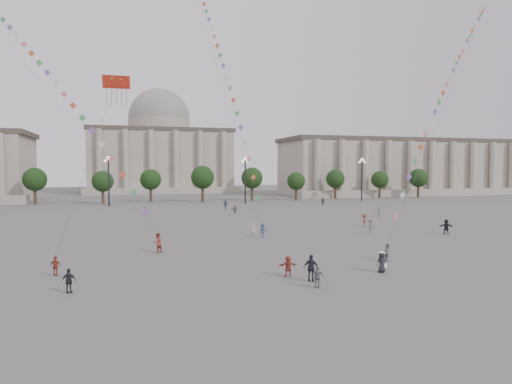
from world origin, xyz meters
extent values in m
plane|color=#5C5956|center=(0.00, 0.00, 0.00)|extent=(360.00, 360.00, 0.00)
cube|color=gray|center=(75.00, 95.00, 8.00)|extent=(80.00, 22.00, 16.00)
cube|color=#483D35|center=(75.00, 95.00, 16.60)|extent=(81.60, 22.44, 1.20)
cube|color=gray|center=(75.00, 82.00, 1.00)|extent=(84.00, 4.00, 2.00)
cube|color=gray|center=(0.00, 130.00, 10.00)|extent=(46.00, 30.00, 20.00)
cube|color=#483D35|center=(0.00, 130.00, 20.60)|extent=(46.92, 30.60, 1.20)
cube|color=gray|center=(0.00, 113.00, 1.00)|extent=(48.30, 4.00, 2.00)
cylinder|color=gray|center=(0.00, 130.00, 22.50)|extent=(21.00, 21.00, 5.00)
sphere|color=gray|center=(0.00, 130.00, 25.00)|extent=(21.00, 21.00, 21.00)
cylinder|color=#332619|center=(-30.00, 78.00, 1.76)|extent=(0.70, 0.70, 3.52)
sphere|color=black|center=(-30.00, 78.00, 5.44)|extent=(5.12, 5.12, 5.12)
cylinder|color=#332619|center=(-18.00, 78.00, 1.76)|extent=(0.70, 0.70, 3.52)
sphere|color=black|center=(-18.00, 78.00, 5.44)|extent=(5.12, 5.12, 5.12)
cylinder|color=#332619|center=(-6.00, 78.00, 1.76)|extent=(0.70, 0.70, 3.52)
sphere|color=black|center=(-6.00, 78.00, 5.44)|extent=(5.12, 5.12, 5.12)
cylinder|color=#332619|center=(6.00, 78.00, 1.76)|extent=(0.70, 0.70, 3.52)
sphere|color=black|center=(6.00, 78.00, 5.44)|extent=(5.12, 5.12, 5.12)
cylinder|color=#332619|center=(18.00, 78.00, 1.76)|extent=(0.70, 0.70, 3.52)
sphere|color=black|center=(18.00, 78.00, 5.44)|extent=(5.12, 5.12, 5.12)
cylinder|color=#332619|center=(30.00, 78.00, 1.76)|extent=(0.70, 0.70, 3.52)
sphere|color=black|center=(30.00, 78.00, 5.44)|extent=(5.12, 5.12, 5.12)
cylinder|color=#332619|center=(42.00, 78.00, 1.76)|extent=(0.70, 0.70, 3.52)
sphere|color=black|center=(42.00, 78.00, 5.44)|extent=(5.12, 5.12, 5.12)
cylinder|color=#332619|center=(54.00, 78.00, 1.76)|extent=(0.70, 0.70, 3.52)
sphere|color=black|center=(54.00, 78.00, 5.44)|extent=(5.12, 5.12, 5.12)
cylinder|color=#332619|center=(66.00, 78.00, 1.76)|extent=(0.70, 0.70, 3.52)
sphere|color=black|center=(66.00, 78.00, 5.44)|extent=(5.12, 5.12, 5.12)
cylinder|color=#262628|center=(-15.00, 70.00, 5.00)|extent=(0.36, 0.36, 10.00)
sphere|color=#FFE5B2|center=(-15.00, 70.00, 10.20)|extent=(0.90, 0.90, 0.90)
sphere|color=#FFE5B2|center=(-15.70, 70.00, 9.60)|extent=(0.60, 0.60, 0.60)
sphere|color=#FFE5B2|center=(-14.30, 70.00, 9.60)|extent=(0.60, 0.60, 0.60)
cylinder|color=#262628|center=(15.00, 70.00, 5.00)|extent=(0.36, 0.36, 10.00)
sphere|color=#FFE5B2|center=(15.00, 70.00, 10.20)|extent=(0.90, 0.90, 0.90)
sphere|color=#FFE5B2|center=(14.30, 70.00, 9.60)|extent=(0.60, 0.60, 0.60)
sphere|color=#FFE5B2|center=(15.70, 70.00, 9.60)|extent=(0.60, 0.60, 0.60)
cylinder|color=#262628|center=(45.00, 70.00, 5.00)|extent=(0.36, 0.36, 10.00)
sphere|color=#FFE5B2|center=(45.00, 70.00, 10.20)|extent=(0.90, 0.90, 0.90)
sphere|color=#FFE5B2|center=(44.30, 70.00, 9.60)|extent=(0.60, 0.60, 0.60)
sphere|color=#FFE5B2|center=(45.70, 70.00, 9.60)|extent=(0.60, 0.60, 0.60)
imported|color=#2D4966|center=(7.30, 55.94, 0.93)|extent=(1.17, 0.71, 1.87)
imported|color=black|center=(26.16, 15.27, 0.93)|extent=(1.81, 1.12, 1.86)
imported|color=silver|center=(-7.92, 59.41, 0.79)|extent=(1.48, 1.18, 1.58)
imported|color=slate|center=(17.50, 18.25, 0.97)|extent=(1.35, 0.90, 1.94)
imported|color=#B5B4B0|center=(28.59, 34.78, 0.81)|extent=(1.50, 0.49, 1.62)
imported|color=maroon|center=(20.09, 24.30, 0.89)|extent=(1.22, 1.32, 1.78)
imported|color=black|center=(30.38, 60.91, 0.74)|extent=(1.39, 1.14, 1.49)
imported|color=slate|center=(6.76, 45.58, 0.83)|extent=(1.60, 1.05, 1.65)
imported|color=silver|center=(3.07, 20.59, 0.74)|extent=(0.64, 0.62, 1.49)
imported|color=#933928|center=(-16.70, 5.13, 0.74)|extent=(0.94, 0.67, 1.49)
imported|color=#232228|center=(1.12, -1.81, 0.97)|extent=(1.19, 1.08, 1.94)
imported|color=#9E352B|center=(0.07, 0.15, 0.77)|extent=(1.45, 0.53, 1.54)
imported|color=slate|center=(0.83, -3.55, 0.75)|extent=(0.95, 0.63, 1.50)
imported|color=#232127|center=(-15.15, -0.31, 0.81)|extent=(1.01, 0.62, 1.61)
imported|color=#9E412B|center=(-8.68, 12.58, 0.96)|extent=(1.18, 1.14, 1.92)
imported|color=navy|center=(3.82, 19.08, 0.82)|extent=(1.19, 0.88, 1.65)
imported|color=slate|center=(10.34, 2.98, 0.77)|extent=(0.92, 0.85, 1.54)
imported|color=black|center=(7.49, -0.66, 0.79)|extent=(0.79, 0.54, 1.57)
cone|color=white|center=(7.49, -0.66, 1.62)|extent=(0.52, 0.52, 0.14)
cylinder|color=white|center=(7.49, -0.66, 1.56)|extent=(0.60, 0.60, 0.02)
cube|color=white|center=(7.74, -0.81, 0.55)|extent=(0.22, 0.10, 0.35)
cube|color=red|center=(-12.17, 8.09, 15.21)|extent=(2.22, 0.60, 1.02)
cube|color=green|center=(-12.52, 8.05, 15.46)|extent=(0.36, 0.21, 0.34)
cube|color=#1D4EA0|center=(-11.82, 8.05, 15.46)|extent=(0.36, 0.21, 0.34)
sphere|color=gold|center=(-12.52, 8.01, 15.46)|extent=(0.20, 0.20, 0.20)
sphere|color=gold|center=(-11.82, 8.01, 15.46)|extent=(0.20, 0.20, 0.20)
cylinder|color=#3F3F3F|center=(-14.44, 6.61, 8.41)|extent=(0.02, 0.02, 14.65)
cylinder|color=#3F3F3F|center=(-23.33, 30.94, 21.18)|extent=(0.02, 0.02, 61.28)
cube|color=#8D58B0|center=(-9.73, 13.89, 3.82)|extent=(0.76, 0.25, 0.76)
cube|color=#4AA25F|center=(-10.78, 15.21, 5.68)|extent=(0.76, 0.25, 0.76)
cube|color=#CF5930|center=(-11.82, 16.52, 7.40)|extent=(0.76, 0.25, 0.76)
cube|color=pink|center=(-12.87, 17.83, 9.03)|extent=(0.76, 0.25, 0.76)
cube|color=silver|center=(-13.92, 19.14, 10.60)|extent=(0.76, 0.25, 0.76)
cube|color=#8D58B0|center=(-14.96, 20.45, 12.13)|extent=(0.76, 0.25, 0.76)
cube|color=#4AA25F|center=(-16.01, 21.76, 13.62)|extent=(0.76, 0.25, 0.76)
cube|color=#CF5930|center=(-17.06, 23.07, 15.07)|extent=(0.76, 0.25, 0.76)
cube|color=pink|center=(-18.10, 24.38, 16.50)|extent=(0.76, 0.25, 0.76)
cube|color=silver|center=(-19.15, 25.69, 17.91)|extent=(0.76, 0.25, 0.76)
cube|color=#8D58B0|center=(-20.19, 27.00, 19.29)|extent=(0.76, 0.25, 0.76)
cube|color=#4AA25F|center=(-21.24, 28.31, 20.66)|extent=(0.76, 0.25, 0.76)
cube|color=#CF5930|center=(-22.29, 29.62, 22.01)|extent=(0.76, 0.25, 0.76)
cube|color=pink|center=(-23.33, 30.94, 23.34)|extent=(0.76, 0.25, 0.76)
cube|color=silver|center=(-24.38, 32.25, 24.66)|extent=(0.76, 0.25, 0.76)
cube|color=#8D58B0|center=(-25.43, 33.56, 25.96)|extent=(0.76, 0.25, 0.76)
cube|color=#4AA25F|center=(-26.47, 34.87, 27.26)|extent=(0.76, 0.25, 0.76)
cylinder|color=#3F3F3F|center=(1.78, 40.19, 27.33)|extent=(0.02, 0.02, 66.84)
cube|color=#4AA25F|center=(3.67, 20.59, 4.54)|extent=(0.76, 0.25, 0.76)
cube|color=#CF5930|center=(3.52, 22.09, 6.98)|extent=(0.76, 0.25, 0.76)
cube|color=pink|center=(3.38, 23.60, 9.24)|extent=(0.76, 0.25, 0.76)
cube|color=silver|center=(3.23, 25.11, 11.38)|extent=(0.76, 0.25, 0.76)
cube|color=#8D58B0|center=(3.09, 26.62, 13.44)|extent=(0.76, 0.25, 0.76)
cube|color=#4AA25F|center=(2.94, 28.13, 15.45)|extent=(0.76, 0.25, 0.76)
cube|color=#CF5930|center=(2.80, 29.63, 17.40)|extent=(0.76, 0.25, 0.76)
cube|color=pink|center=(2.65, 31.14, 19.31)|extent=(0.76, 0.25, 0.76)
cube|color=silver|center=(2.51, 32.65, 21.18)|extent=(0.76, 0.25, 0.76)
cube|color=#8D58B0|center=(2.36, 34.16, 23.03)|extent=(0.76, 0.25, 0.76)
cube|color=#4AA25F|center=(2.22, 35.67, 24.85)|extent=(0.76, 0.25, 0.76)
cube|color=#CF5930|center=(2.07, 37.17, 26.64)|extent=(0.76, 0.25, 0.76)
cube|color=pink|center=(1.92, 38.68, 28.41)|extent=(0.76, 0.25, 0.76)
cube|color=silver|center=(1.78, 40.19, 30.16)|extent=(0.76, 0.25, 0.76)
cube|color=#8D58B0|center=(1.63, 41.70, 31.89)|extent=(0.76, 0.25, 0.76)
cube|color=#4AA25F|center=(1.49, 43.21, 33.60)|extent=(0.76, 0.25, 0.76)
cube|color=#CF5930|center=(1.34, 44.71, 35.30)|extent=(0.76, 0.25, 0.76)
cylinder|color=#3F3F3F|center=(32.18, 21.67, 20.05)|extent=(0.02, 0.02, 68.43)
cube|color=pink|center=(11.95, 4.36, 3.75)|extent=(0.76, 0.25, 0.76)
cube|color=silver|center=(13.57, 5.75, 5.56)|extent=(0.76, 0.25, 0.76)
cube|color=#8D58B0|center=(15.19, 7.13, 7.23)|extent=(0.76, 0.25, 0.76)
cube|color=#4AA25F|center=(16.81, 8.52, 8.82)|extent=(0.76, 0.25, 0.76)
cube|color=#CF5930|center=(18.43, 9.90, 10.35)|extent=(0.76, 0.25, 0.76)
cube|color=pink|center=(20.04, 11.29, 11.83)|extent=(0.76, 0.25, 0.76)
cube|color=silver|center=(21.66, 12.67, 13.28)|extent=(0.76, 0.25, 0.76)
cube|color=#8D58B0|center=(23.28, 14.06, 14.69)|extent=(0.76, 0.25, 0.76)
cube|color=#4AA25F|center=(24.90, 15.44, 16.08)|extent=(0.76, 0.25, 0.76)
cube|color=#CF5930|center=(26.52, 16.83, 17.45)|extent=(0.76, 0.25, 0.76)
cube|color=pink|center=(28.13, 18.21, 18.79)|extent=(0.76, 0.25, 0.76)
cube|color=silver|center=(29.75, 19.60, 20.12)|extent=(0.76, 0.25, 0.76)
cube|color=#8D58B0|center=(31.37, 20.98, 21.43)|extent=(0.76, 0.25, 0.76)
cube|color=#4AA25F|center=(32.99, 22.37, 22.72)|extent=(0.76, 0.25, 0.76)
cube|color=#CF5930|center=(34.61, 23.75, 24.01)|extent=(0.76, 0.25, 0.76)
cube|color=pink|center=(36.22, 25.14, 25.28)|extent=(0.76, 0.25, 0.76)
cube|color=silver|center=(37.84, 26.52, 26.53)|extent=(0.76, 0.25, 0.76)
cube|color=#8D58B0|center=(39.46, 27.91, 27.78)|extent=(0.76, 0.25, 0.76)
cube|color=#4AA25F|center=(41.08, 29.29, 29.02)|extent=(0.76, 0.25, 0.76)
cube|color=#CF5930|center=(42.70, 30.68, 30.24)|extent=(0.76, 0.25, 0.76)
cube|color=pink|center=(44.31, 32.06, 31.46)|extent=(0.76, 0.25, 0.76)
cube|color=silver|center=(45.93, 33.45, 32.67)|extent=(0.76, 0.25, 0.76)
cube|color=#8D58B0|center=(47.55, 34.83, 33.87)|extent=(0.76, 0.25, 0.76)
cube|color=#4AA25F|center=(49.17, 36.22, 35.06)|extent=(0.76, 0.25, 0.76)
cube|color=#CF5930|center=(50.79, 37.60, 36.24)|extent=(0.76, 0.25, 0.76)
cube|color=pink|center=(52.40, 38.99, 37.42)|extent=(0.76, 0.25, 0.76)
cube|color=silver|center=(54.02, 40.37, 38.59)|extent=(0.76, 0.25, 0.76)
camera|label=1|loc=(-11.54, -31.66, 8.10)|focal=32.00mm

